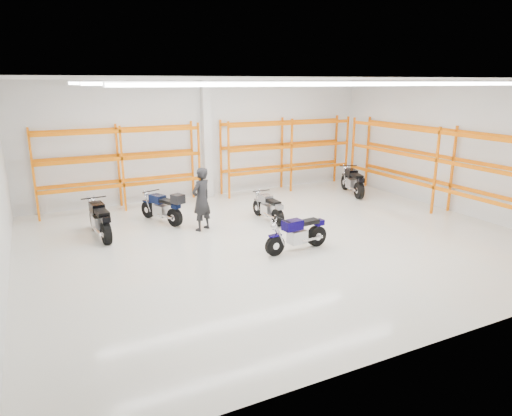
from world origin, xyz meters
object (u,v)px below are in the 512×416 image
motorcycle_main (299,234)px  structural_column (207,140)px  motorcycle_back_a (100,221)px  motorcycle_back_c (269,208)px  standing_man (201,199)px  motorcycle_back_b (164,208)px  motorcycle_back_d (353,182)px

motorcycle_main → structural_column: size_ratio=0.44×
motorcycle_back_a → structural_column: bearing=35.6°
motorcycle_main → motorcycle_back_c: 2.78m
motorcycle_back_a → motorcycle_back_c: bearing=-8.6°
motorcycle_main → structural_column: 7.05m
motorcycle_back_a → standing_man: size_ratio=1.13×
motorcycle_back_b → motorcycle_back_c: motorcycle_back_b is taller
motorcycle_back_b → standing_man: bearing=-54.8°
motorcycle_back_a → standing_man: standing_man is taller
motorcycle_main → standing_man: 3.38m
motorcycle_main → motorcycle_back_b: bearing=122.9°
motorcycle_back_d → structural_column: bearing=156.2°
motorcycle_back_c → motorcycle_back_d: size_ratio=0.87×
motorcycle_main → motorcycle_back_b: (-2.62, 4.05, 0.06)m
motorcycle_back_a → motorcycle_back_b: (2.06, 0.54, 0.00)m
structural_column → motorcycle_back_b: bearing=-132.7°
motorcycle_main → motorcycle_back_b: 4.83m
motorcycle_back_a → motorcycle_back_c: (5.19, -0.78, -0.07)m
motorcycle_back_c → standing_man: standing_man is taller
motorcycle_back_b → motorcycle_back_c: size_ratio=1.05×
motorcycle_back_a → motorcycle_back_b: 2.13m
motorcycle_back_d → motorcycle_main: bearing=-139.9°
motorcycle_main → structural_column: structural_column is taller
motorcycle_back_c → motorcycle_back_d: (4.77, 1.73, 0.08)m
motorcycle_main → motorcycle_back_d: motorcycle_back_d is taller
motorcycle_back_a → structural_column: structural_column is taller
standing_man → structural_column: bearing=-140.7°
motorcycle_back_d → structural_column: 6.10m
motorcycle_back_d → standing_man: size_ratio=1.11×
motorcycle_back_c → structural_column: structural_column is taller
motorcycle_main → motorcycle_back_a: bearing=143.1°
standing_man → structural_column: 4.51m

